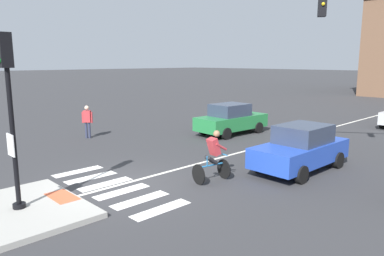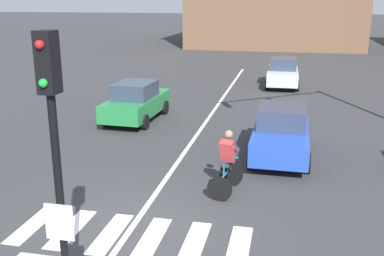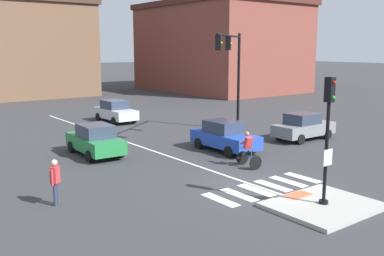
{
  "view_description": "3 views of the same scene",
  "coord_description": "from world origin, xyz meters",
  "px_view_note": "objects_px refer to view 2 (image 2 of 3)",
  "views": [
    {
      "loc": [
        9.53,
        -6.07,
        3.88
      ],
      "look_at": [
        -0.23,
        3.29,
        1.4
      ],
      "focal_mm": 34.27,
      "sensor_mm": 36.0,
      "label": 1
    },
    {
      "loc": [
        3.13,
        -8.51,
        4.96
      ],
      "look_at": [
        0.37,
        4.27,
        1.16
      ],
      "focal_mm": 41.88,
      "sensor_mm": 36.0,
      "label": 2
    },
    {
      "loc": [
        -12.57,
        -12.09,
        5.49
      ],
      "look_at": [
        -0.26,
        4.17,
        1.82
      ],
      "focal_mm": 41.4,
      "sensor_mm": 36.0,
      "label": 3
    }
  ],
  "objects_px": {
    "car_silver_eastbound_distant": "(283,73)",
    "car_blue_eastbound_mid": "(281,132)",
    "signal_pole": "(56,157)",
    "car_green_westbound_far": "(136,101)",
    "cyclist": "(227,161)"
  },
  "relations": [
    {
      "from": "car_silver_eastbound_distant",
      "to": "car_blue_eastbound_mid",
      "type": "distance_m",
      "value": 12.32
    },
    {
      "from": "signal_pole",
      "to": "car_blue_eastbound_mid",
      "type": "bearing_deg",
      "value": 70.83
    },
    {
      "from": "car_green_westbound_far",
      "to": "car_blue_eastbound_mid",
      "type": "xyz_separation_m",
      "value": [
        6.04,
        -3.29,
        0.0
      ]
    },
    {
      "from": "car_blue_eastbound_mid",
      "to": "cyclist",
      "type": "relative_size",
      "value": 2.45
    },
    {
      "from": "car_silver_eastbound_distant",
      "to": "cyclist",
      "type": "height_order",
      "value": "cyclist"
    },
    {
      "from": "car_silver_eastbound_distant",
      "to": "cyclist",
      "type": "xyz_separation_m",
      "value": [
        -1.13,
        -15.5,
        0.06
      ]
    },
    {
      "from": "signal_pole",
      "to": "car_green_westbound_far",
      "type": "distance_m",
      "value": 12.52
    },
    {
      "from": "car_green_westbound_far",
      "to": "car_silver_eastbound_distant",
      "type": "xyz_separation_m",
      "value": [
        5.85,
        9.03,
        0.0
      ]
    },
    {
      "from": "car_blue_eastbound_mid",
      "to": "signal_pole",
      "type": "bearing_deg",
      "value": -109.17
    },
    {
      "from": "car_blue_eastbound_mid",
      "to": "cyclist",
      "type": "xyz_separation_m",
      "value": [
        -1.32,
        -3.18,
        0.06
      ]
    },
    {
      "from": "signal_pole",
      "to": "cyclist",
      "type": "distance_m",
      "value": 6.09
    },
    {
      "from": "signal_pole",
      "to": "cyclist",
      "type": "relative_size",
      "value": 2.62
    },
    {
      "from": "signal_pole",
      "to": "car_blue_eastbound_mid",
      "type": "height_order",
      "value": "signal_pole"
    },
    {
      "from": "signal_pole",
      "to": "car_green_westbound_far",
      "type": "height_order",
      "value": "signal_pole"
    },
    {
      "from": "car_green_westbound_far",
      "to": "cyclist",
      "type": "height_order",
      "value": "cyclist"
    }
  ]
}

